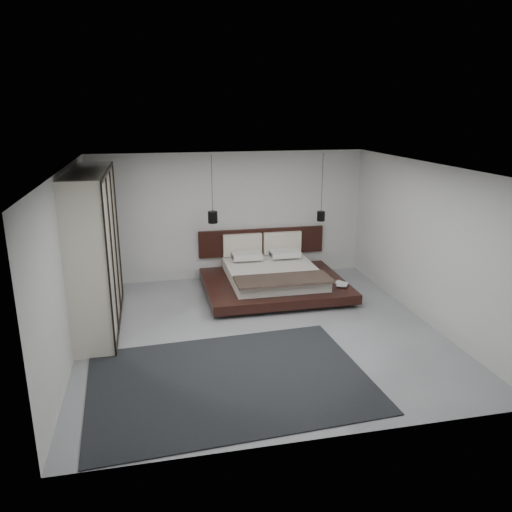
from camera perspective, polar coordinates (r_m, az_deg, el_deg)
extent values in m
plane|color=#96999F|center=(8.68, 0.45, -8.57)|extent=(6.00, 6.00, 0.00)
plane|color=white|center=(7.91, 0.50, 10.12)|extent=(6.00, 6.00, 0.00)
plane|color=silver|center=(11.05, -2.95, 4.57)|extent=(6.00, 0.00, 6.00)
plane|color=silver|center=(5.48, 7.44, -8.22)|extent=(6.00, 0.00, 6.00)
plane|color=silver|center=(8.10, -20.70, -0.93)|extent=(0.00, 6.00, 6.00)
plane|color=silver|center=(9.30, 18.83, 1.41)|extent=(0.00, 6.00, 6.00)
cube|color=black|center=(10.47, -18.58, 2.49)|extent=(0.05, 0.90, 2.60)
cube|color=black|center=(10.39, 2.13, -4.02)|extent=(2.25, 1.84, 0.08)
cube|color=black|center=(10.34, 2.14, -3.33)|extent=(2.86, 2.35, 0.18)
cube|color=silver|center=(10.40, 1.97, -2.03)|extent=(1.84, 2.04, 0.22)
cube|color=black|center=(9.62, 3.13, -2.72)|extent=(1.86, 0.72, 0.05)
cube|color=white|center=(10.99, -1.19, -0.05)|extent=(0.63, 0.41, 0.12)
cube|color=white|center=(11.18, 3.13, 0.21)|extent=(0.63, 0.41, 0.12)
cube|color=white|center=(10.84, -1.05, 0.04)|extent=(0.63, 0.41, 0.12)
cube|color=white|center=(11.03, 3.33, 0.31)|extent=(0.63, 0.41, 0.12)
cube|color=black|center=(11.28, 0.66, 1.66)|extent=(2.86, 0.08, 0.60)
cube|color=silver|center=(11.12, -1.55, 1.26)|extent=(0.87, 0.10, 0.50)
cube|color=silver|center=(11.31, 3.03, 1.52)|extent=(0.87, 0.10, 0.50)
imported|color=#99724C|center=(10.20, 9.28, -3.21)|extent=(0.30, 0.33, 0.03)
imported|color=#99724C|center=(10.16, 9.24, -3.15)|extent=(0.32, 0.35, 0.02)
cylinder|color=black|center=(10.22, -5.06, 8.26)|extent=(0.01, 0.01, 1.15)
cylinder|color=black|center=(10.34, -4.97, 4.44)|extent=(0.20, 0.20, 0.24)
cylinder|color=#FFE0B2|center=(10.36, -4.95, 3.86)|extent=(0.15, 0.15, 0.01)
cylinder|color=black|center=(10.77, 7.57, 8.33)|extent=(0.01, 0.01, 1.25)
cylinder|color=black|center=(10.89, 7.43, 4.54)|extent=(0.17, 0.17, 0.21)
cylinder|color=#FFE0B2|center=(10.91, 7.41, 4.08)|extent=(0.13, 0.13, 0.01)
cube|color=silver|center=(8.96, -17.99, 0.66)|extent=(0.63, 2.72, 2.72)
cube|color=black|center=(8.68, -16.61, 9.25)|extent=(0.03, 2.72, 0.06)
cube|color=black|center=(9.36, -15.28, -7.06)|extent=(0.03, 2.72, 0.06)
cube|color=black|center=(7.63, -16.47, -1.91)|extent=(0.03, 0.05, 2.72)
cube|color=black|center=(8.49, -16.08, -0.02)|extent=(0.03, 0.05, 2.72)
cube|color=black|center=(9.37, -15.77, 1.52)|extent=(0.03, 0.05, 2.72)
cube|color=black|center=(10.24, -15.51, 2.79)|extent=(0.03, 0.05, 2.72)
cube|color=black|center=(7.24, -3.05, -14.00)|extent=(4.00, 2.96, 0.02)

